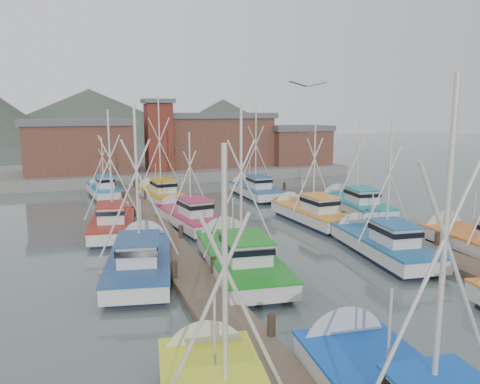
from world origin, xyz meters
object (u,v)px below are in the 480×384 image
object	(u,v)px
boat_8	(187,217)
boat_12	(159,194)
boat_4	(238,257)
lookout_tower	(159,134)

from	to	relation	value
boat_8	boat_12	world-z (taller)	boat_12
boat_8	boat_4	bearing A→B (deg)	-96.47
boat_4	boat_8	bearing A→B (deg)	98.07
lookout_tower	boat_8	distance (m)	24.14
lookout_tower	boat_12	size ratio (longest dim) A/B	0.81
boat_4	boat_12	xyz separation A→B (m)	(-0.34, 20.47, 0.00)
lookout_tower	boat_4	bearing A→B (deg)	-93.88
boat_12	lookout_tower	bearing A→B (deg)	74.03
boat_4	boat_12	distance (m)	20.47
boat_4	lookout_tower	bearing A→B (deg)	93.22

